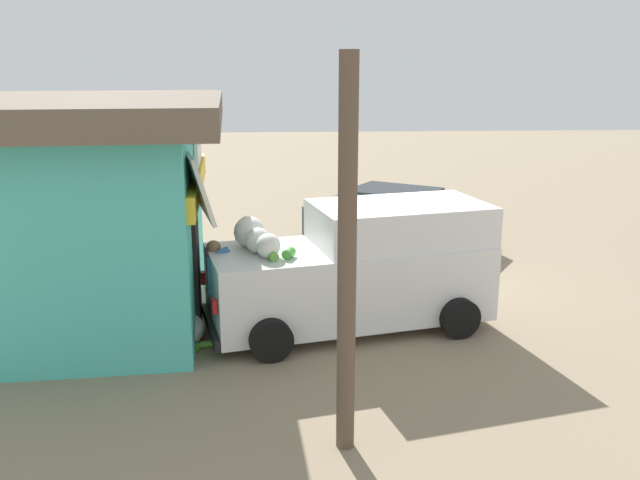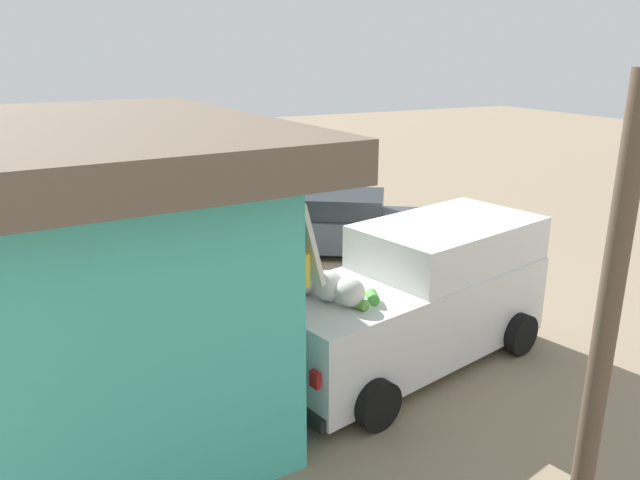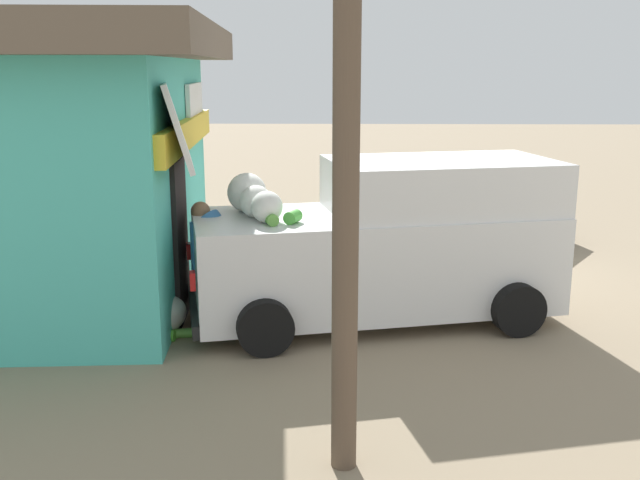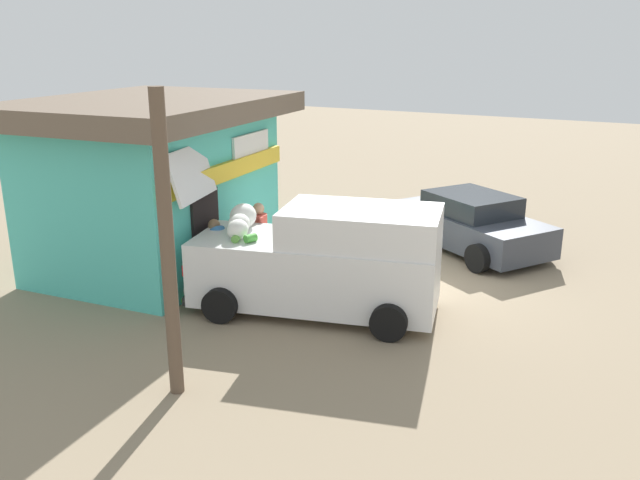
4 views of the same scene
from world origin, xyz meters
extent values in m
plane|color=gray|center=(0.00, 0.00, 0.00)|extent=(60.00, 60.00, 0.00)
cube|color=#4CC6B7|center=(-1.28, 5.34, 1.60)|extent=(5.02, 3.86, 3.20)
cube|color=yellow|center=(-1.14, 3.53, 2.24)|extent=(4.52, 0.46, 0.36)
cube|color=black|center=(-2.00, 3.49, 1.00)|extent=(0.90, 0.13, 2.00)
cube|color=white|center=(-0.10, 3.62, 2.56)|extent=(1.50, 0.17, 0.60)
cube|color=brown|center=(-1.28, 5.34, 3.41)|extent=(6.07, 4.91, 0.42)
cube|color=white|center=(-1.99, 1.09, 0.76)|extent=(2.66, 4.67, 1.17)
cube|color=white|center=(-1.80, 0.27, 1.67)|extent=(2.22, 3.03, 0.63)
cube|color=black|center=(-1.50, -1.01, 1.63)|extent=(1.44, 0.41, 0.48)
cube|color=white|center=(-2.51, 3.35, 2.45)|extent=(1.57, 0.66, 0.94)
ellipsoid|color=silver|center=(-1.91, 2.67, 1.59)|extent=(0.57, 0.48, 0.48)
ellipsoid|color=silver|center=(-2.28, 2.51, 1.54)|extent=(0.46, 0.38, 0.38)
ellipsoid|color=silver|center=(-2.56, 2.36, 1.53)|extent=(0.44, 0.36, 0.36)
cylinder|color=#5EA13E|center=(-2.68, 2.30, 1.42)|extent=(0.27, 0.21, 0.14)
cylinder|color=green|center=(-2.60, 2.06, 1.42)|extent=(0.25, 0.22, 0.15)
cube|color=black|center=(-2.49, 3.27, 0.25)|extent=(1.60, 0.45, 0.16)
cube|color=red|center=(-3.15, 3.12, 0.82)|extent=(0.15, 0.09, 0.20)
cube|color=red|center=(-1.85, 3.43, 0.82)|extent=(0.15, 0.09, 0.20)
cylinder|color=black|center=(-2.55, -0.58, 0.31)|extent=(0.36, 0.66, 0.63)
cylinder|color=black|center=(-0.75, -0.16, 0.31)|extent=(0.36, 0.66, 0.63)
cylinder|color=black|center=(-3.23, 2.33, 0.31)|extent=(0.36, 0.66, 0.63)
cylinder|color=black|center=(-1.42, 2.75, 0.31)|extent=(0.36, 0.66, 0.63)
cube|color=#383D47|center=(2.94, -0.46, 0.52)|extent=(3.63, 4.25, 0.70)
cube|color=#1E2328|center=(2.94, -0.46, 1.10)|extent=(2.32, 2.42, 0.46)
cylinder|color=black|center=(4.46, 0.14, 0.31)|extent=(0.53, 0.64, 0.63)
cylinder|color=black|center=(2.89, 1.18, 0.31)|extent=(0.53, 0.64, 0.63)
cylinder|color=black|center=(2.98, -2.10, 0.31)|extent=(0.53, 0.64, 0.63)
cylinder|color=black|center=(1.41, -1.05, 0.31)|extent=(0.53, 0.64, 0.63)
cylinder|color=navy|center=(-1.14, 2.85, 0.43)|extent=(0.15, 0.15, 0.85)
cylinder|color=navy|center=(-1.38, 2.62, 0.43)|extent=(0.15, 0.15, 0.85)
cylinder|color=#CC4C3F|center=(-1.26, 2.73, 1.15)|extent=(0.48, 0.48, 0.60)
sphere|color=tan|center=(-1.26, 2.73, 1.57)|extent=(0.23, 0.23, 0.23)
cylinder|color=#CC4C3F|center=(-1.09, 2.90, 1.17)|extent=(0.09, 0.09, 0.57)
cylinder|color=#CC4C3F|center=(-1.44, 2.57, 1.17)|extent=(0.09, 0.09, 0.57)
cylinder|color=#4C4C51|center=(-2.51, 2.83, 0.44)|extent=(0.15, 0.15, 0.87)
cylinder|color=#4C4C51|center=(-2.21, 2.67, 0.44)|extent=(0.15, 0.15, 0.87)
cylinder|color=#3872B2|center=(-2.26, 2.94, 1.09)|extent=(0.63, 0.76, 0.67)
sphere|color=#8C6647|center=(-2.11, 3.21, 1.38)|extent=(0.24, 0.24, 0.24)
cylinder|color=#3872B2|center=(-2.36, 3.25, 1.01)|extent=(0.09, 0.09, 0.59)
cylinder|color=#3872B2|center=(-1.94, 3.02, 1.01)|extent=(0.09, 0.09, 0.59)
ellipsoid|color=silver|center=(-2.58, 3.63, 0.23)|extent=(0.81, 0.68, 0.46)
cylinder|color=#51AD30|center=(-2.84, 3.56, 0.07)|extent=(0.16, 0.29, 0.14)
cylinder|color=#6DA443|center=(-2.30, 3.73, 0.07)|extent=(0.29, 0.27, 0.13)
cylinder|color=#589C38|center=(-2.73, 3.30, 0.05)|extent=(0.17, 0.32, 0.11)
cylinder|color=blue|center=(0.35, 3.06, 0.19)|extent=(0.32, 0.32, 0.38)
cylinder|color=brown|center=(-5.48, 1.49, 2.13)|extent=(0.20, 0.20, 4.26)
camera|label=1|loc=(-12.02, 2.17, 4.12)|focal=37.24mm
camera|label=2|loc=(-8.62, 5.77, 4.39)|focal=34.13mm
camera|label=3|loc=(-10.68, 1.55, 3.09)|focal=40.69mm
camera|label=4|loc=(-12.03, -4.17, 4.87)|focal=37.28mm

